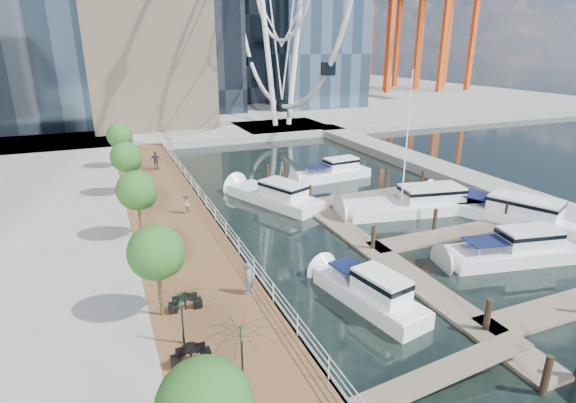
# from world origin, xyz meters

# --- Properties ---
(ground) EXTENTS (520.00, 520.00, 0.00)m
(ground) POSITION_xyz_m (0.00, 0.00, 0.00)
(ground) COLOR black
(ground) RESTS_ON ground
(boardwalk) EXTENTS (6.00, 60.00, 1.00)m
(boardwalk) POSITION_xyz_m (-9.00, 15.00, 0.50)
(boardwalk) COLOR brown
(boardwalk) RESTS_ON ground
(seawall) EXTENTS (0.25, 60.00, 1.00)m
(seawall) POSITION_xyz_m (-6.00, 15.00, 0.50)
(seawall) COLOR #595954
(seawall) RESTS_ON ground
(land_far) EXTENTS (200.00, 114.00, 1.00)m
(land_far) POSITION_xyz_m (0.00, 102.00, 0.50)
(land_far) COLOR gray
(land_far) RESTS_ON ground
(breakwater) EXTENTS (4.00, 60.00, 1.00)m
(breakwater) POSITION_xyz_m (20.00, 20.00, 0.50)
(breakwater) COLOR gray
(breakwater) RESTS_ON ground
(pier) EXTENTS (14.00, 12.00, 1.00)m
(pier) POSITION_xyz_m (14.00, 52.00, 0.50)
(pier) COLOR gray
(pier) RESTS_ON ground
(railing) EXTENTS (0.10, 60.00, 1.05)m
(railing) POSITION_xyz_m (-6.10, 15.00, 1.52)
(railing) COLOR white
(railing) RESTS_ON boardwalk
(floating_docks) EXTENTS (16.00, 34.00, 2.60)m
(floating_docks) POSITION_xyz_m (7.97, 9.98, 0.49)
(floating_docks) COLOR #6D6051
(floating_docks) RESTS_ON ground
(port_cranes) EXTENTS (40.00, 52.00, 38.00)m
(port_cranes) POSITION_xyz_m (67.67, 95.67, 20.00)
(port_cranes) COLOR #D84C14
(port_cranes) RESTS_ON ground
(street_trees) EXTENTS (2.60, 42.60, 4.60)m
(street_trees) POSITION_xyz_m (-11.40, 14.00, 4.29)
(street_trees) COLOR #3F2B1C
(street_trees) RESTS_ON ground
(cafe_tables) EXTENTS (2.50, 13.70, 0.74)m
(cafe_tables) POSITION_xyz_m (-10.40, -2.00, 1.37)
(cafe_tables) COLOR black
(cafe_tables) RESTS_ON ground
(yacht_foreground) EXTENTS (9.96, 4.41, 2.15)m
(yacht_foreground) POSITION_xyz_m (10.43, 3.24, 0.00)
(yacht_foreground) COLOR white
(yacht_foreground) RESTS_ON ground
(pedestrian_near) EXTENTS (0.75, 0.76, 1.77)m
(pedestrian_near) POSITION_xyz_m (-6.92, 4.26, 1.88)
(pedestrian_near) COLOR slate
(pedestrian_near) RESTS_ON boardwalk
(pedestrian_mid) EXTENTS (0.97, 0.97, 1.58)m
(pedestrian_mid) POSITION_xyz_m (-7.83, 17.38, 1.79)
(pedestrian_mid) COLOR gray
(pedestrian_mid) RESTS_ON boardwalk
(pedestrian_far) EXTENTS (1.23, 0.88, 1.93)m
(pedestrian_far) POSITION_xyz_m (-8.24, 31.49, 1.97)
(pedestrian_far) COLOR #2C3138
(pedestrian_far) RESTS_ON boardwalk
(moored_yachts) EXTENTS (23.28, 35.67, 11.50)m
(moored_yachts) POSITION_xyz_m (9.48, 11.92, 0.00)
(moored_yachts) COLOR white
(moored_yachts) RESTS_ON ground
(cafe_seating) EXTENTS (5.06, 16.22, 2.57)m
(cafe_seating) POSITION_xyz_m (-9.93, -3.44, 2.25)
(cafe_seating) COLOR black
(cafe_seating) RESTS_ON ground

